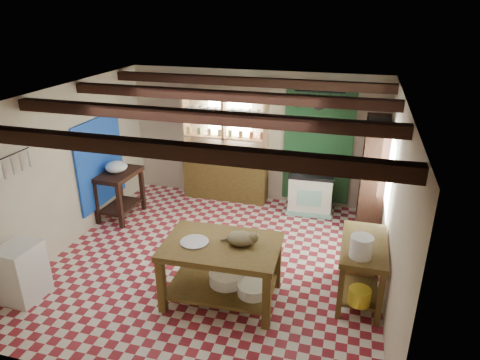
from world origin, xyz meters
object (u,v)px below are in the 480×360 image
(white_cabinet, at_px, (22,272))
(right_counter, at_px, (361,270))
(work_table, at_px, (222,272))
(cat, at_px, (241,239))
(prep_table, at_px, (120,195))
(stove, at_px, (311,192))

(white_cabinet, height_order, right_counter, right_counter)
(work_table, xyz_separation_m, white_cabinet, (-2.60, -0.70, -0.03))
(cat, bearing_deg, prep_table, 136.13)
(work_table, xyz_separation_m, stove, (0.82, 2.98, -0.03))
(work_table, bearing_deg, prep_table, 142.83)
(stove, bearing_deg, work_table, -107.81)
(stove, relative_size, prep_table, 0.91)
(work_table, bearing_deg, white_cabinet, -167.16)
(work_table, xyz_separation_m, right_counter, (1.80, 0.55, -0.01))
(prep_table, bearing_deg, right_counter, -13.61)
(work_table, height_order, prep_table, prep_table)
(white_cabinet, relative_size, right_counter, 0.68)
(right_counter, xyz_separation_m, cat, (-1.55, -0.49, 0.52))
(cat, bearing_deg, white_cabinet, -177.29)
(work_table, distance_m, cat, 0.57)
(white_cabinet, bearing_deg, right_counter, 18.48)
(right_counter, bearing_deg, cat, -162.02)
(right_counter, height_order, cat, cat)
(work_table, xyz_separation_m, prep_table, (-2.58, 1.80, 0.02))
(work_table, bearing_deg, stove, 72.22)
(right_counter, bearing_deg, stove, 112.27)
(stove, xyz_separation_m, cat, (-0.58, -2.92, 0.54))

